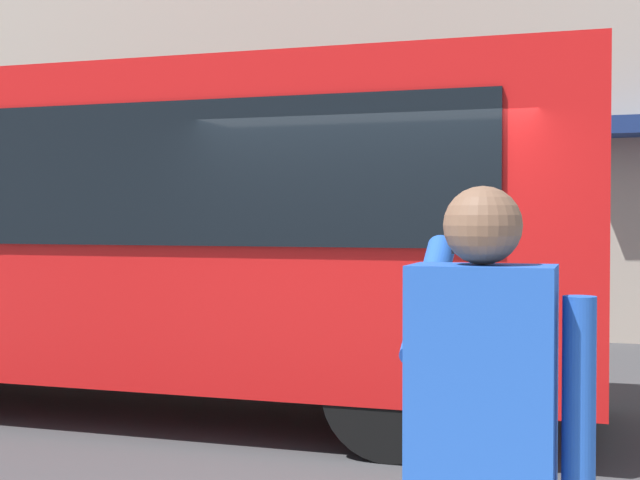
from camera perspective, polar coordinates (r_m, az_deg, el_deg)
The scene contains 3 objects.
ground_plane at distance 7.15m, azimuth 3.81°, elevation -12.83°, with size 60.00×60.00×0.00m, color #38383A.
red_bus at distance 8.63m, azimuth -13.54°, elevation 0.87°, with size 9.05×2.54×3.08m.
pedestrian_photographer at distance 2.59m, azimuth 10.44°, elevation -12.45°, with size 0.53×0.52×1.70m.
Camera 1 is at (-1.68, 6.73, 1.76)m, focal length 49.91 mm.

